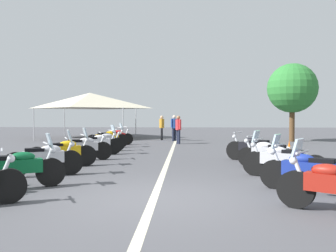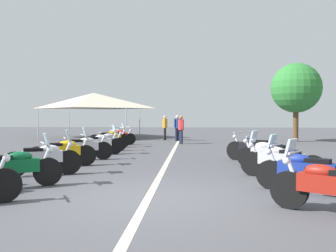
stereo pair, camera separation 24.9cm
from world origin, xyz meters
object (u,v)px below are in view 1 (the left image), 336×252
at_px(motorcycle_left_row_5, 97,143).
at_px(motorcycle_right_row_4, 255,148).
at_px(motorcycle_left_row_8, 115,137).
at_px(traffic_cone_0, 68,146).
at_px(bystander_4, 162,126).
at_px(motorcycle_left_row_2, 45,158).
at_px(motorcycle_left_row_3, 63,152).
at_px(traffic_cone_1, 289,149).
at_px(event_tent, 90,101).
at_px(motorcycle_left_row_1, 15,168).
at_px(bystander_0, 174,126).
at_px(motorcycle_left_row_4, 82,148).
at_px(motorcycle_left_row_6, 103,141).
at_px(motorcycle_right_row_1, 309,170).
at_px(motorcycle_right_row_2, 282,160).
at_px(motorcycle_left_row_7, 108,138).
at_px(motorcycle_right_row_3, 269,154).
at_px(roadside_tree_0, 292,88).
at_px(bystander_2, 178,127).

distance_m(motorcycle_left_row_5, motorcycle_right_row_4, 6.25).
xyz_separation_m(motorcycle_left_row_8, traffic_cone_0, (-4.06, 1.23, -0.16)).
relative_size(motorcycle_left_row_8, bystander_4, 1.15).
relative_size(motorcycle_left_row_2, motorcycle_left_row_3, 0.97).
distance_m(traffic_cone_1, event_tent, 15.42).
height_order(motorcycle_left_row_2, traffic_cone_1, motorcycle_left_row_2).
distance_m(motorcycle_left_row_1, bystander_0, 14.94).
xyz_separation_m(motorcycle_left_row_4, motorcycle_left_row_8, (6.48, 0.08, -0.01)).
relative_size(bystander_0, bystander_4, 1.01).
bearing_deg(traffic_cone_0, event_tent, 9.98).
bearing_deg(event_tent, motorcycle_left_row_8, -153.23).
bearing_deg(motorcycle_right_row_4, traffic_cone_0, 16.85).
xyz_separation_m(motorcycle_left_row_6, bystander_4, (7.30, -2.14, 0.48)).
relative_size(motorcycle_right_row_1, motorcycle_right_row_2, 0.98).
distance_m(motorcycle_left_row_2, motorcycle_left_row_7, 8.18).
distance_m(motorcycle_left_row_6, event_tent, 9.93).
height_order(motorcycle_left_row_3, traffic_cone_1, motorcycle_left_row_3).
bearing_deg(motorcycle_left_row_8, motorcycle_left_row_5, -117.28).
relative_size(motorcycle_left_row_2, motorcycle_left_row_7, 0.98).
height_order(motorcycle_right_row_3, traffic_cone_0, motorcycle_right_row_3).
relative_size(motorcycle_left_row_7, roadside_tree_0, 0.41).
relative_size(motorcycle_left_row_8, motorcycle_right_row_2, 0.95).
bearing_deg(roadside_tree_0, motorcycle_right_row_4, 156.79).
relative_size(motorcycle_left_row_2, bystander_4, 1.21).
bearing_deg(motorcycle_right_row_3, roadside_tree_0, -79.48).
bearing_deg(motorcycle_right_row_2, motorcycle_left_row_7, -21.20).
bearing_deg(motorcycle_left_row_7, traffic_cone_0, -141.24).
bearing_deg(roadside_tree_0, motorcycle_left_row_4, 133.21).
distance_m(motorcycle_left_row_1, traffic_cone_0, 7.46).
xyz_separation_m(bystander_4, event_tent, (1.88, 5.22, 1.72)).
height_order(motorcycle_left_row_2, traffic_cone_0, motorcycle_left_row_2).
xyz_separation_m(motorcycle_left_row_1, motorcycle_left_row_2, (1.66, 0.02, 0.01)).
distance_m(motorcycle_left_row_4, traffic_cone_1, 7.96).
bearing_deg(bystander_0, bystander_2, 145.39).
xyz_separation_m(motorcycle_left_row_5, roadside_tree_0, (7.92, -10.14, 2.78)).
bearing_deg(event_tent, motorcycle_left_row_2, -169.05).
relative_size(motorcycle_right_row_4, bystander_0, 1.18).
bearing_deg(bystander_4, roadside_tree_0, -9.40).
xyz_separation_m(motorcycle_left_row_1, traffic_cone_0, (7.34, 1.30, -0.18)).
relative_size(motorcycle_left_row_7, motorcycle_right_row_3, 1.08).
bearing_deg(motorcycle_right_row_1, bystander_0, -45.52).
xyz_separation_m(motorcycle_left_row_3, motorcycle_left_row_5, (3.32, -0.22, -0.00)).
xyz_separation_m(motorcycle_left_row_5, motorcycle_left_row_6, (1.51, 0.08, -0.03)).
bearing_deg(motorcycle_left_row_3, motorcycle_left_row_6, 62.78).
xyz_separation_m(bystander_0, bystander_2, (-2.24, -0.31, -0.01)).
height_order(motorcycle_right_row_2, bystander_0, bystander_0).
height_order(motorcycle_left_row_3, motorcycle_left_row_6, motorcycle_left_row_3).
bearing_deg(bystander_4, motorcycle_right_row_2, -76.86).
bearing_deg(motorcycle_right_row_2, motorcycle_left_row_1, 46.13).
relative_size(motorcycle_left_row_6, traffic_cone_0, 3.09).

